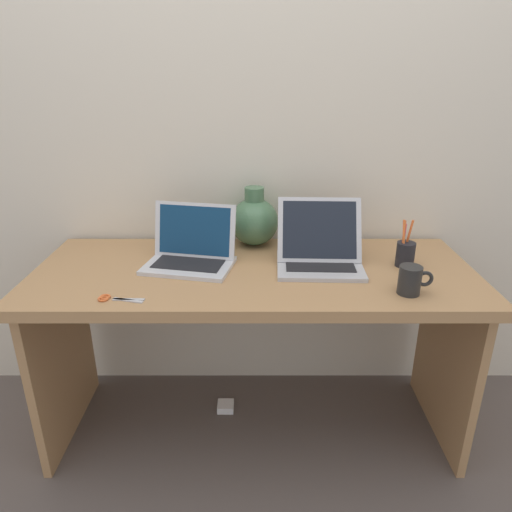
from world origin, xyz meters
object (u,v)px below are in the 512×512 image
object	(u,v)px
green_vase	(256,221)
power_brick	(227,406)
laptop_left	(193,249)
coffee_mug	(413,280)
pen_cup	(407,253)
scissors	(115,298)
laptop_right	(321,249)

from	to	relation	value
green_vase	power_brick	world-z (taller)	green_vase
laptop_left	power_brick	size ratio (longest dim) A/B	4.94
coffee_mug	pen_cup	distance (m)	0.23
power_brick	coffee_mug	bearing A→B (deg)	-25.28
green_vase	scissors	size ratio (longest dim) A/B	1.61
power_brick	scissors	bearing A→B (deg)	-132.96
laptop_left	laptop_right	world-z (taller)	laptop_right
pen_cup	scissors	bearing A→B (deg)	-164.79
laptop_left	pen_cup	bearing A→B (deg)	-1.53
scissors	power_brick	size ratio (longest dim) A/B	2.11
laptop_left	pen_cup	size ratio (longest dim) A/B	1.99
scissors	power_brick	xyz separation A→B (m)	(0.32, 0.34, -0.70)
laptop_left	laptop_right	xyz separation A→B (m)	(0.47, -0.01, 0.00)
laptop_left	green_vase	bearing A→B (deg)	42.32
green_vase	pen_cup	xyz separation A→B (m)	(0.55, -0.23, -0.05)
coffee_mug	pen_cup	size ratio (longest dim) A/B	0.64
green_vase	power_brick	distance (m)	0.83
coffee_mug	power_brick	world-z (taller)	coffee_mug
green_vase	coffee_mug	world-z (taller)	green_vase
pen_cup	power_brick	size ratio (longest dim) A/B	2.48
green_vase	laptop_left	bearing A→B (deg)	-137.68
coffee_mug	scissors	size ratio (longest dim) A/B	0.75
laptop_left	scissors	bearing A→B (deg)	-126.15
power_brick	laptop_left	bearing A→B (deg)	-154.87
coffee_mug	scissors	world-z (taller)	coffee_mug
pen_cup	scissors	distance (m)	1.03
green_vase	scissors	world-z (taller)	green_vase
laptop_left	power_brick	world-z (taller)	laptop_left
laptop_left	scissors	size ratio (longest dim) A/B	2.34
laptop_left	scissors	world-z (taller)	laptop_left
green_vase	pen_cup	distance (m)	0.60
laptop_left	coffee_mug	world-z (taller)	laptop_left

